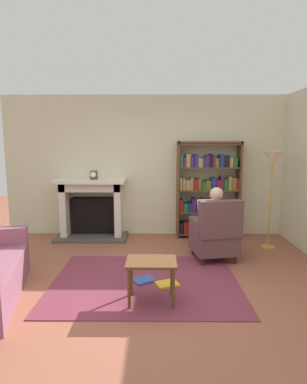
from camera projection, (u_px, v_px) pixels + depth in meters
name	position (u px, v px, depth m)	size (l,w,h in m)	color
ground	(144.00, 293.00, 3.70)	(14.00, 14.00, 0.00)	#94533F
back_wall	(149.00, 166.00, 6.01)	(5.60, 0.10, 2.70)	beige
area_rug	(145.00, 282.00, 4.00)	(2.40, 1.80, 0.01)	brown
fireplace	(92.00, 207.00, 5.89)	(1.34, 0.64, 1.13)	#4C4742
mantel_clock	(94.00, 175.00, 5.69)	(0.14, 0.14, 0.16)	brown
bookshelf	(208.00, 191.00, 5.86)	(1.20, 0.32, 1.83)	brown
armchair_reading	(216.00, 234.00, 4.69)	(0.74, 0.72, 0.97)	#331E14
seated_reader	(213.00, 219.00, 4.77)	(0.42, 0.57, 1.14)	white
side_table	(151.00, 268.00, 3.43)	(0.56, 0.39, 0.50)	brown
scattered_books	(156.00, 282.00, 3.95)	(0.63, 0.40, 0.03)	#334CA5
floor_lamp	(272.00, 167.00, 5.10)	(0.32, 0.32, 1.66)	#B7933F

